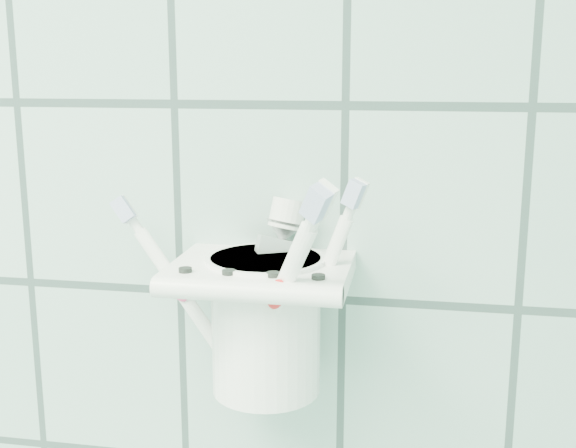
# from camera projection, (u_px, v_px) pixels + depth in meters

# --- Properties ---
(holder_bracket) EXTENTS (0.14, 0.11, 0.04)m
(holder_bracket) POSITION_uv_depth(u_px,v_px,m) (262.00, 274.00, 0.56)
(holder_bracket) COLOR white
(holder_bracket) RESTS_ON wall_back
(cup) EXTENTS (0.09, 0.09, 0.11)m
(cup) POSITION_uv_depth(u_px,v_px,m) (266.00, 319.00, 0.57)
(cup) COLOR white
(cup) RESTS_ON holder_bracket
(toothbrush_pink) EXTENTS (0.10, 0.03, 0.17)m
(toothbrush_pink) POSITION_uv_depth(u_px,v_px,m) (239.00, 274.00, 0.56)
(toothbrush_pink) COLOR white
(toothbrush_pink) RESTS_ON cup
(toothbrush_blue) EXTENTS (0.06, 0.03, 0.18)m
(toothbrush_blue) POSITION_uv_depth(u_px,v_px,m) (284.00, 271.00, 0.57)
(toothbrush_blue) COLOR white
(toothbrush_blue) RESTS_ON cup
(toothbrush_orange) EXTENTS (0.08, 0.09, 0.20)m
(toothbrush_orange) POSITION_uv_depth(u_px,v_px,m) (241.00, 251.00, 0.57)
(toothbrush_orange) COLOR white
(toothbrush_orange) RESTS_ON cup
(toothpaste_tube) EXTENTS (0.06, 0.05, 0.16)m
(toothpaste_tube) POSITION_uv_depth(u_px,v_px,m) (253.00, 278.00, 0.57)
(toothpaste_tube) COLOR silver
(toothpaste_tube) RESTS_ON cup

